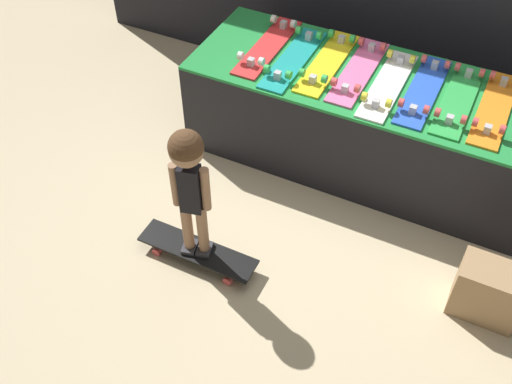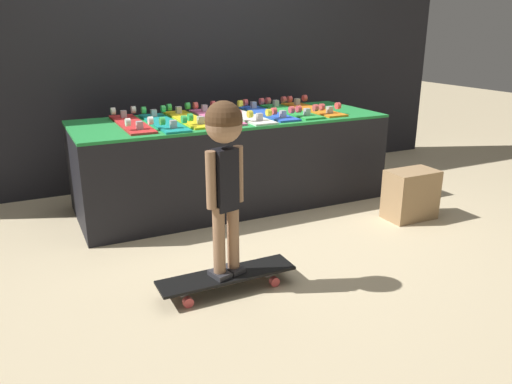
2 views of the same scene
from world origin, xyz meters
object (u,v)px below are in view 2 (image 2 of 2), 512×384
Objects in this scene: skateboard_yellow_on_rack at (189,118)px; child at (224,157)px; skateboard_white_on_rack at (245,115)px; skateboard_on_floor at (227,277)px; skateboard_green_on_rack at (291,110)px; skateboard_blue_on_rack at (267,112)px; skateboard_red_on_rack at (131,122)px; skateboard_teal_on_rack at (163,121)px; skateboard_pink_on_rack at (216,116)px; skateboard_orange_on_rack at (312,108)px; storage_box at (411,195)px.

child is (-0.26, -1.29, 0.03)m from skateboard_yellow_on_rack.
child is at bearing -101.17° from skateboard_yellow_on_rack.
skateboard_on_floor is (-0.67, -1.24, -0.61)m from skateboard_white_on_rack.
child is (-1.09, -1.28, 0.03)m from skateboard_green_on_rack.
skateboard_green_on_rack is 1.03× the size of skateboard_on_floor.
skateboard_red_on_rack is at bearing 179.04° from skateboard_blue_on_rack.
skateboard_teal_on_rack is 0.63m from skateboard_white_on_rack.
skateboard_white_on_rack is (0.63, -0.00, 0.00)m from skateboard_teal_on_rack.
skateboard_yellow_on_rack is 1.00× the size of skateboard_pink_on_rack.
skateboard_pink_on_rack is 1.03× the size of skateboard_on_floor.
skateboard_on_floor is at bearing -82.76° from skateboard_red_on_rack.
skateboard_yellow_on_rack is 1.00× the size of skateboard_blue_on_rack.
child is at bearing -135.39° from skateboard_orange_on_rack.
skateboard_red_on_rack reaches higher than storage_box.
skateboard_teal_on_rack is at bearing 179.98° from skateboard_white_on_rack.
storage_box is (1.33, -0.91, -0.51)m from skateboard_yellow_on_rack.
skateboard_red_on_rack is 0.63m from skateboard_pink_on_rack.
skateboard_teal_on_rack is at bearing -14.60° from skateboard_red_on_rack.
skateboard_on_floor is 1.64m from storage_box.
skateboard_orange_on_rack is (1.26, 0.05, 0.00)m from skateboard_teal_on_rack.
storage_box is (0.70, -0.89, -0.51)m from skateboard_blue_on_rack.
skateboard_pink_on_rack is at bearing 141.06° from storage_box.
storage_box is (1.54, -0.85, -0.51)m from skateboard_teal_on_rack.
skateboard_teal_on_rack is 1.38m from skateboard_on_floor.
skateboard_pink_on_rack is 1.00× the size of skateboard_orange_on_rack.
skateboard_red_on_rack is 1.05m from skateboard_blue_on_rack.
skateboard_on_floor is (0.16, -1.29, -0.61)m from skateboard_red_on_rack.
skateboard_red_on_rack and skateboard_green_on_rack have the same top height.
child is (-1.30, -1.29, 0.03)m from skateboard_orange_on_rack.
skateboard_yellow_on_rack is 1.32m from child.
skateboard_teal_on_rack is 1.83m from storage_box.
skateboard_red_on_rack is at bearing 179.41° from skateboard_green_on_rack.
skateboard_yellow_on_rack and skateboard_orange_on_rack have the same top height.
skateboard_yellow_on_rack reaches higher than skateboard_on_floor.
skateboard_teal_on_rack is 1.00× the size of skateboard_pink_on_rack.
skateboard_pink_on_rack is at bearing 70.19° from skateboard_on_floor.
skateboard_white_on_rack and skateboard_orange_on_rack have the same top height.
skateboard_pink_on_rack is 1.00× the size of skateboard_green_on_rack.
child reaches higher than skateboard_pink_on_rack.
skateboard_orange_on_rack is at bearing 107.37° from storage_box.
skateboard_orange_on_rack is 1.03× the size of skateboard_on_floor.
skateboard_red_on_rack is 1.30m from child.
skateboard_teal_on_rack is 1.00× the size of skateboard_green_on_rack.
storage_box is (1.59, 0.39, 0.10)m from skateboard_on_floor.
skateboard_yellow_on_rack and skateboard_green_on_rack have the same top height.
skateboard_orange_on_rack is at bearing 2.35° from skateboard_green_on_rack.
skateboard_red_on_rack is 1.00× the size of skateboard_yellow_on_rack.
skateboard_white_on_rack reaches higher than skateboard_on_floor.
skateboard_red_on_rack and skateboard_blue_on_rack have the same top height.
skateboard_teal_on_rack and skateboard_blue_on_rack have the same top height.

